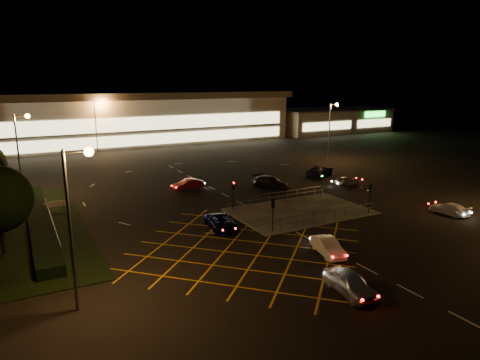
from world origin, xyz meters
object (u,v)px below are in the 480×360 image
car_east_grey (320,170)px  car_circ_red (188,184)px  car_queue_white (328,247)px  car_far_dkgrey (271,182)px  signal_se (370,192)px  car_near_silver (350,283)px  signal_nw (233,189)px  signal_ne (321,177)px  signal_sw (273,208)px  car_approach_white (449,209)px  car_left_blue (222,223)px  car_right_silver (347,181)px

car_east_grey → car_circ_red: bearing=59.4°
car_queue_white → car_east_grey: bearing=66.4°
car_far_dkgrey → signal_se: bearing=-95.6°
car_near_silver → car_queue_white: bearing=69.5°
signal_nw → signal_ne: size_ratio=1.00×
signal_nw → car_far_dkgrey: 10.86m
signal_sw → car_approach_white: (19.43, -4.10, -1.76)m
signal_sw → signal_nw: 7.99m
signal_nw → car_east_grey: 21.82m
signal_nw → car_near_silver: signal_nw is taller
car_circ_red → car_east_grey: bearing=78.5°
signal_nw → car_east_grey: size_ratio=0.59×
car_left_blue → car_right_silver: 23.87m
car_right_silver → car_circ_red: bearing=69.6°
car_left_blue → car_far_dkgrey: bearing=48.8°
signal_ne → car_left_blue: (-15.82, -5.02, -1.69)m
signal_nw → car_right_silver: size_ratio=0.85×
car_far_dkgrey → car_left_blue: bearing=-156.5°
signal_nw → car_circ_red: (-0.97, 10.79, -1.69)m
car_near_silver → car_queue_white: 6.55m
car_near_silver → car_approach_white: 22.75m
signal_se → car_left_blue: (-15.82, 2.97, -1.69)m
signal_sw → car_near_silver: bearing=81.7°
signal_nw → car_near_silver: bearing=-95.0°
signal_sw → signal_ne: same height
signal_sw → car_left_blue: bearing=-37.8°
signal_sw → signal_nw: bearing=-90.0°
car_right_silver → car_east_grey: bearing=-5.0°
signal_se → signal_ne: bearing=-90.0°
signal_nw → car_near_silver: size_ratio=0.71×
car_east_grey → car_approach_white: 21.70m
car_east_grey → car_approach_white: car_east_grey is taller
car_right_silver → car_approach_white: (0.70, -14.91, -0.02)m
car_right_silver → car_approach_white: 14.93m
car_right_silver → car_circ_red: 21.25m
signal_sw → car_right_silver: bearing=-150.0°
car_circ_red → car_east_grey: 20.53m
car_far_dkgrey → car_east_grey: (10.79, 3.35, -0.04)m
car_near_silver → car_circ_red: bearing=94.8°
car_right_silver → signal_ne: bearing=114.4°
car_circ_red → signal_ne: bearing=42.0°
signal_se → car_approach_white: size_ratio=0.75×
signal_ne → car_queue_white: 18.14m
signal_ne → car_approach_white: 14.29m
car_queue_white → car_far_dkgrey: (7.56, 20.72, 0.12)m
signal_se → car_east_grey: 19.21m
car_east_grey → car_far_dkgrey: bearing=80.0°
signal_sw → signal_ne: (12.00, 7.99, 0.00)m
signal_sw → car_far_dkgrey: size_ratio=0.58×
car_left_blue → car_approach_white: bearing=-10.1°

